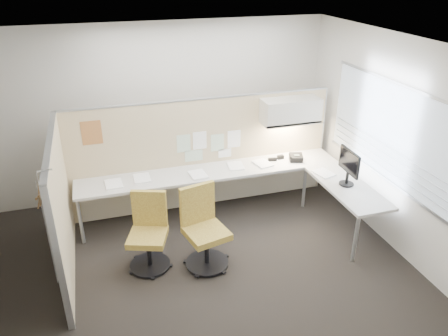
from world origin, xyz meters
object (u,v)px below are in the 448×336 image
object	(u,v)px
desk	(235,180)
chair_left	(149,234)
phone	(296,158)
monitor	(349,165)
chair_right	(204,230)

from	to	relation	value
desk	chair_left	world-z (taller)	chair_left
chair_left	phone	bearing A→B (deg)	40.85
desk	monitor	world-z (taller)	monitor
monitor	phone	xyz separation A→B (m)	(-0.33, 0.95, -0.25)
desk	monitor	bearing A→B (deg)	-31.72
desk	phone	world-z (taller)	phone
chair_left	phone	distance (m)	2.67
chair_right	phone	distance (m)	2.14
desk	phone	size ratio (longest dim) A/B	15.57
chair_left	chair_right	size ratio (longest dim) A/B	0.93
monitor	chair_right	bearing A→B (deg)	97.09
chair_right	chair_left	bearing A→B (deg)	152.68
desk	monitor	size ratio (longest dim) A/B	7.64
monitor	chair_left	bearing A→B (deg)	92.49
phone	desk	bearing A→B (deg)	-156.75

